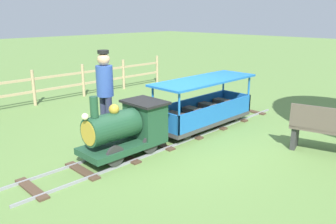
{
  "coord_description": "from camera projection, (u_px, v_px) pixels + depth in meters",
  "views": [
    {
      "loc": [
        -4.11,
        4.35,
        2.22
      ],
      "look_at": [
        0.0,
        0.24,
        0.55
      ],
      "focal_mm": 36.42,
      "sensor_mm": 36.0,
      "label": 1
    }
  ],
  "objects": [
    {
      "name": "ground_plane",
      "position": [
        177.0,
        138.0,
        6.36
      ],
      "size": [
        60.0,
        60.0,
        0.0
      ],
      "primitive_type": "plane",
      "color": "#608442"
    },
    {
      "name": "track",
      "position": [
        172.0,
        139.0,
        6.26
      ],
      "size": [
        0.76,
        6.05,
        0.04
      ],
      "color": "gray",
      "rests_on": "ground_plane"
    },
    {
      "name": "conductor_person",
      "position": [
        105.0,
        87.0,
        6.1
      ],
      "size": [
        0.3,
        0.3,
        1.62
      ],
      "color": "#282D47",
      "rests_on": "ground_plane"
    },
    {
      "name": "passenger_car",
      "position": [
        204.0,
        108.0,
        6.76
      ],
      "size": [
        0.82,
        2.35,
        0.97
      ],
      "color": "#3F3F3F",
      "rests_on": "ground_plane"
    },
    {
      "name": "locomotive",
      "position": [
        127.0,
        127.0,
        5.43
      ],
      "size": [
        0.72,
        1.45,
        1.05
      ],
      "color": "#1E472D",
      "rests_on": "ground_plane"
    },
    {
      "name": "park_bench",
      "position": [
        333.0,
        131.0,
        5.47
      ],
      "size": [
        1.36,
        0.71,
        0.82
      ],
      "color": "brown",
      "rests_on": "ground_plane"
    },
    {
      "name": "fence_section",
      "position": [
        60.0,
        83.0,
        8.96
      ],
      "size": [
        0.08,
        7.13,
        0.9
      ],
      "color": "tan",
      "rests_on": "ground_plane"
    }
  ]
}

